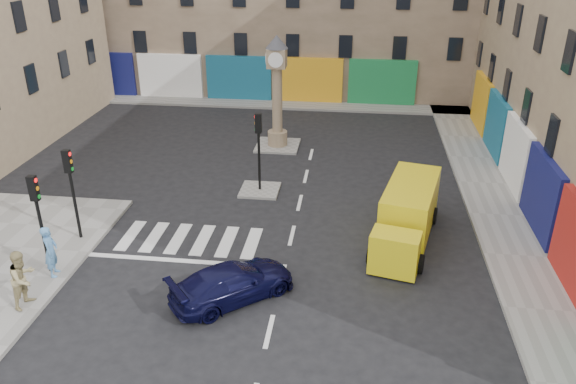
% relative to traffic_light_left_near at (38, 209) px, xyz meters
% --- Properties ---
extents(ground, '(120.00, 120.00, 0.00)m').
position_rel_traffic_light_left_near_xyz_m(ground, '(8.30, -0.20, -2.62)').
color(ground, black).
rests_on(ground, ground).
extents(sidewalk_right, '(2.60, 30.00, 0.15)m').
position_rel_traffic_light_left_near_xyz_m(sidewalk_right, '(17.00, 9.80, -2.55)').
color(sidewalk_right, gray).
rests_on(sidewalk_right, ground).
extents(sidewalk_far, '(32.00, 2.40, 0.15)m').
position_rel_traffic_light_left_near_xyz_m(sidewalk_far, '(4.30, 22.00, -2.55)').
color(sidewalk_far, gray).
rests_on(sidewalk_far, ground).
extents(island_near, '(1.80, 1.80, 0.12)m').
position_rel_traffic_light_left_near_xyz_m(island_near, '(6.30, 7.80, -2.56)').
color(island_near, gray).
rests_on(island_near, ground).
extents(island_far, '(2.40, 2.40, 0.12)m').
position_rel_traffic_light_left_near_xyz_m(island_far, '(6.30, 13.80, -2.56)').
color(island_far, gray).
rests_on(island_far, ground).
extents(traffic_light_left_near, '(0.28, 0.22, 3.70)m').
position_rel_traffic_light_left_near_xyz_m(traffic_light_left_near, '(0.00, 0.00, 0.00)').
color(traffic_light_left_near, black).
rests_on(traffic_light_left_near, sidewalk_left).
extents(traffic_light_left_far, '(0.28, 0.22, 3.70)m').
position_rel_traffic_light_left_near_xyz_m(traffic_light_left_far, '(0.00, 2.40, 0.00)').
color(traffic_light_left_far, black).
rests_on(traffic_light_left_far, sidewalk_left).
extents(traffic_light_island, '(0.28, 0.22, 3.70)m').
position_rel_traffic_light_left_near_xyz_m(traffic_light_island, '(6.30, 7.80, -0.03)').
color(traffic_light_island, black).
rests_on(traffic_light_island, island_near).
extents(clock_pillar, '(1.20, 1.20, 6.10)m').
position_rel_traffic_light_left_near_xyz_m(clock_pillar, '(6.30, 13.80, 0.93)').
color(clock_pillar, '#988363').
rests_on(clock_pillar, island_far).
extents(navy_sedan, '(4.39, 4.12, 1.25)m').
position_rel_traffic_light_left_near_xyz_m(navy_sedan, '(6.84, -0.63, -2.00)').
color(navy_sedan, black).
rests_on(navy_sedan, ground).
extents(yellow_van, '(3.08, 6.18, 2.16)m').
position_rel_traffic_light_left_near_xyz_m(yellow_van, '(12.83, 4.15, -1.55)').
color(yellow_van, yellow).
rests_on(yellow_van, ground).
extents(pedestrian_blue, '(0.61, 0.79, 1.91)m').
position_rel_traffic_light_left_near_xyz_m(pedestrian_blue, '(0.30, -0.23, -1.52)').
color(pedestrian_blue, '#578FC7').
rests_on(pedestrian_blue, sidewalk_left).
extents(pedestrian_tan, '(0.92, 1.09, 1.98)m').
position_rel_traffic_light_left_near_xyz_m(pedestrian_tan, '(0.30, -1.98, -1.48)').
color(pedestrian_tan, tan).
rests_on(pedestrian_tan, sidewalk_left).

